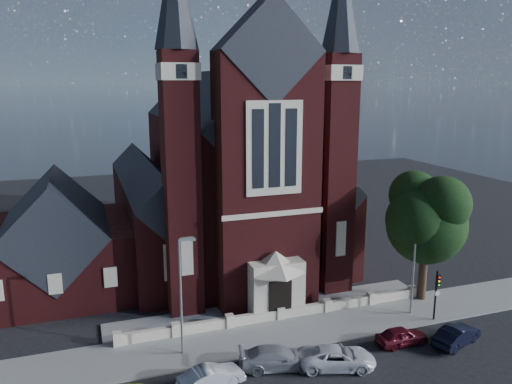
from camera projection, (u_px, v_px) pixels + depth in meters
ground at (245, 279)px, 45.96m from camera, size 120.00×120.00×0.00m
pavement_strip at (290, 332)px, 36.28m from camera, size 60.00×5.00×0.12m
forecourt_paving at (271, 309)px, 39.97m from camera, size 26.00×3.00×0.14m
forecourt_wall at (280, 320)px, 38.13m from camera, size 24.00×0.40×0.90m
church at (221, 177)px, 51.54m from camera, size 20.01×34.90×29.20m
parish_hall at (57, 246)px, 42.71m from camera, size 12.00×12.20×10.24m
street_tree at (430, 220)px, 39.97m from camera, size 6.40×6.60×10.70m
street_lamp_left at (182, 290)px, 32.29m from camera, size 1.16×0.22×8.09m
street_lamp_right at (415, 258)px, 38.09m from camera, size 1.16×0.22×8.09m
traffic_signal at (437, 289)px, 37.36m from camera, size 0.28×0.42×4.00m
car_silver_a at (211, 377)px, 29.53m from camera, size 4.19×2.13×1.32m
car_silver_b at (277, 358)px, 31.56m from camera, size 5.13×2.96×1.40m
car_white_suv at (337, 357)px, 31.62m from camera, size 5.35×3.68×1.36m
car_dark_red at (402, 336)px, 34.41m from camera, size 3.70×1.49×1.26m
car_navy at (457, 335)px, 34.40m from camera, size 4.35×2.73×1.35m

